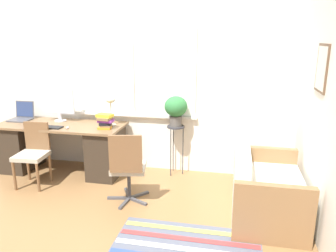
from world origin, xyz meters
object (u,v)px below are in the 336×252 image
monitor (59,104)px  keyboard (47,127)px  book_stack (105,121)px  potted_plant (176,108)px  desk_lamp (111,104)px  plant_stand (176,133)px  mouse (67,128)px  office_chair_swivel (128,167)px  couch_loveseat (264,192)px  desk_chair_wooden (33,152)px  laptop (22,116)px

monitor → keyboard: bearing=-89.2°
book_stack → potted_plant: size_ratio=0.53×
desk_lamp → plant_stand: desk_lamp is taller
desk_lamp → potted_plant: 0.93m
keyboard → book_stack: size_ratio=1.88×
keyboard → mouse: (0.31, 0.00, 0.01)m
keyboard → desk_lamp: (0.84, 0.30, 0.31)m
book_stack → potted_plant: potted_plant is taller
office_chair_swivel → couch_loveseat: 1.60m
office_chair_swivel → desk_chair_wooden: bearing=-21.0°
monitor → desk_chair_wooden: bearing=-96.2°
office_chair_swivel → book_stack: bearing=-61.6°
couch_loveseat → plant_stand: couch_loveseat is taller
desk_lamp → office_chair_swivel: 1.13m
mouse → desk_chair_wooden: bearing=-144.4°
desk_lamp → potted_plant: (0.91, 0.15, -0.06)m
laptop → mouse: size_ratio=5.00×
laptop → keyboard: (0.63, -0.34, -0.05)m
mouse → office_chair_swivel: bearing=-26.6°
book_stack → mouse: bearing=-167.2°
keyboard → desk_chair_wooden: 0.40m
book_stack → desk_lamp: bearing=84.6°
monitor → couch_loveseat: size_ratio=0.41×
desk_chair_wooden → potted_plant: potted_plant is taller
desk_lamp → couch_loveseat: bearing=-20.8°
desk_chair_wooden → office_chair_swivel: 1.44m
mouse → desk_lamp: bearing=29.8°
office_chair_swivel → monitor: bearing=-44.7°
laptop → plant_stand: size_ratio=0.42×
laptop → book_stack: size_ratio=1.34×
plant_stand → potted_plant: 0.36m
laptop → monitor: (0.62, 0.04, 0.21)m
monitor → laptop: bearing=-176.3°
desk_chair_wooden → office_chair_swivel: bearing=-13.3°
laptop → monitor: monitor is taller
keyboard → desk_chair_wooden: desk_chair_wooden is taller
monitor → plant_stand: 1.79m
monitor → keyboard: size_ratio=1.12×
mouse → potted_plant: size_ratio=0.14×
mouse → potted_plant: potted_plant is taller
monitor → potted_plant: monitor is taller
mouse → office_chair_swivel: office_chair_swivel is taller
book_stack → monitor: bearing=162.7°
monitor → plant_stand: size_ratio=0.66×
book_stack → plant_stand: bearing=19.7°
mouse → desk_chair_wooden: 0.55m
couch_loveseat → office_chair_swivel: bearing=90.9°
keyboard → potted_plant: 1.82m
mouse → monitor: bearing=130.0°
mouse → plant_stand: (1.44, 0.45, -0.12)m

